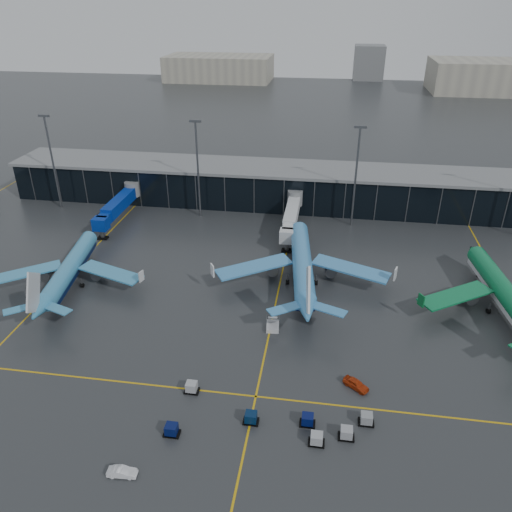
# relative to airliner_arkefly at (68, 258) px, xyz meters

# --- Properties ---
(ground) EXTENTS (600.00, 600.00, 0.00)m
(ground) POSITION_rel_airliner_arkefly_xyz_m (32.45, -11.87, -5.70)
(ground) COLOR #282B2D
(ground) RESTS_ON ground
(terminal_pier) EXTENTS (142.00, 17.00, 10.70)m
(terminal_pier) POSITION_rel_airliner_arkefly_xyz_m (32.45, 50.13, -0.28)
(terminal_pier) COLOR black
(terminal_pier) RESTS_ON ground
(jet_bridges) EXTENTS (94.00, 27.50, 7.20)m
(jet_bridges) POSITION_rel_airliner_arkefly_xyz_m (-2.55, 31.12, -1.15)
(jet_bridges) COLOR #595B60
(jet_bridges) RESTS_ON ground
(flood_masts) EXTENTS (203.00, 0.50, 25.50)m
(flood_masts) POSITION_rel_airliner_arkefly_xyz_m (37.45, 38.13, 8.11)
(flood_masts) COLOR #595B60
(flood_masts) RESTS_ON ground
(distant_hangars) EXTENTS (260.00, 71.00, 22.00)m
(distant_hangars) POSITION_rel_airliner_arkefly_xyz_m (82.39, 258.20, 3.09)
(distant_hangars) COLOR #B2AD99
(distant_hangars) RESTS_ON ground
(taxi_lines) EXTENTS (220.00, 120.00, 0.02)m
(taxi_lines) POSITION_rel_airliner_arkefly_xyz_m (42.45, -1.26, -5.69)
(taxi_lines) COLOR gold
(taxi_lines) RESTS_ON ground
(airliner_arkefly) EXTENTS (37.88, 41.66, 11.40)m
(airliner_arkefly) POSITION_rel_airliner_arkefly_xyz_m (0.00, 0.00, 0.00)
(airliner_arkefly) COLOR #3A90C1
(airliner_arkefly) RESTS_ON ground
(airliner_klm_near) EXTENTS (41.85, 46.43, 13.07)m
(airliner_klm_near) POSITION_rel_airliner_arkefly_xyz_m (46.67, 8.47, 0.84)
(airliner_klm_near) COLOR #3E8CCC
(airliner_klm_near) RESTS_ON ground
(airliner_aer_lingus) EXTENTS (38.98, 43.23, 12.16)m
(airliner_aer_lingus) POSITION_rel_airliner_arkefly_xyz_m (84.68, 3.51, 0.38)
(airliner_aer_lingus) COLOR #0D7542
(airliner_aer_lingus) RESTS_ON ground
(baggage_carts) EXTENTS (28.35, 9.88, 1.70)m
(baggage_carts) POSITION_rel_airliner_arkefly_xyz_m (46.25, -31.85, -4.94)
(baggage_carts) COLOR black
(baggage_carts) RESTS_ON ground
(mobile_airstair) EXTENTS (2.49, 3.39, 3.45)m
(mobile_airstair) POSITION_rel_airliner_arkefly_xyz_m (42.87, -9.59, -4.93)
(mobile_airstair) COLOR silver
(mobile_airstair) RESTS_ON ground
(service_van_red) EXTENTS (4.31, 3.84, 1.41)m
(service_van_red) POSITION_rel_airliner_arkefly_xyz_m (57.17, -22.72, -4.99)
(service_van_red) COLOR #B4310D
(service_van_red) RESTS_ON ground
(service_van_white) EXTENTS (3.81, 1.58, 1.23)m
(service_van_white) POSITION_rel_airliner_arkefly_xyz_m (28.14, -42.92, -5.09)
(service_van_white) COLOR white
(service_van_white) RESTS_ON ground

